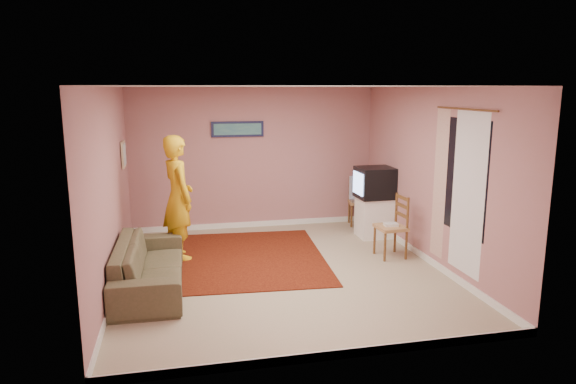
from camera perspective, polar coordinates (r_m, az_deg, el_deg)
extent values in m
plane|color=tan|center=(7.43, -0.78, -8.83)|extent=(5.00, 5.00, 0.00)
cube|color=#A76E72|center=(9.52, -3.78, 3.73)|extent=(4.50, 0.02, 2.60)
cube|color=#A76E72|center=(4.72, 5.22, -4.28)|extent=(4.50, 0.02, 2.60)
cube|color=#A76E72|center=(7.01, -19.15, 0.32)|extent=(0.02, 5.00, 2.60)
cube|color=#A76E72|center=(7.84, 15.54, 1.66)|extent=(0.02, 5.00, 2.60)
cube|color=white|center=(6.97, -0.83, 11.64)|extent=(4.50, 5.00, 0.02)
cube|color=white|center=(9.76, -3.68, -3.57)|extent=(4.50, 0.02, 0.10)
cube|color=white|center=(5.21, 4.92, -17.60)|extent=(4.50, 0.02, 0.10)
cube|color=white|center=(7.34, -18.42, -9.30)|extent=(0.02, 5.00, 0.10)
cube|color=white|center=(8.14, 15.00, -7.04)|extent=(0.02, 5.00, 0.10)
cube|color=black|center=(7.04, 18.93, 1.62)|extent=(0.01, 1.10, 1.50)
cube|color=white|center=(6.95, 19.36, -0.22)|extent=(0.01, 0.75, 2.10)
cube|color=beige|center=(7.53, 16.51, 0.83)|extent=(0.01, 0.35, 2.10)
cylinder|color=brown|center=(6.93, 19.08, 8.71)|extent=(0.02, 1.40, 0.02)
cube|color=#141637|center=(9.40, -5.63, 6.97)|extent=(0.95, 0.03, 0.28)
cube|color=#2C5E7B|center=(9.38, -5.61, 6.96)|extent=(0.86, 0.01, 0.20)
cube|color=#C7B089|center=(8.54, -17.82, 4.00)|extent=(0.03, 0.38, 0.42)
cube|color=#B2BEC3|center=(8.54, -17.69, 4.01)|extent=(0.01, 0.30, 0.34)
cube|color=#320A05|center=(8.02, -4.18, -7.26)|extent=(2.40, 2.92, 0.01)
cube|color=white|center=(9.15, 9.53, -2.78)|extent=(0.55, 0.50, 0.70)
cube|color=black|center=(9.02, 9.66, 1.04)|extent=(0.63, 0.57, 0.54)
cube|color=#8CB2F2|center=(8.90, 7.81, 0.96)|extent=(0.03, 0.45, 0.38)
cube|color=#A97B52|center=(9.87, 7.98, -1.15)|extent=(0.48, 0.46, 0.05)
cube|color=brown|center=(9.82, 8.01, 0.19)|extent=(0.41, 0.12, 0.47)
cube|color=#B1B1B6|center=(9.86, 7.99, -0.83)|extent=(0.40, 0.31, 0.06)
cube|color=#8DAEE7|center=(9.81, 8.02, 0.52)|extent=(0.42, 0.05, 0.44)
cube|color=#A97B52|center=(8.09, 11.35, -3.88)|extent=(0.44, 0.46, 0.05)
cube|color=brown|center=(8.03, 11.42, -2.16)|extent=(0.06, 0.44, 0.50)
cube|color=white|center=(8.07, 11.36, -3.56)|extent=(0.22, 0.17, 0.04)
imported|color=brown|center=(7.01, -15.14, -7.82)|extent=(0.87, 2.15, 0.62)
imported|color=gold|center=(7.95, -12.11, -0.61)|extent=(0.66, 0.81, 1.90)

